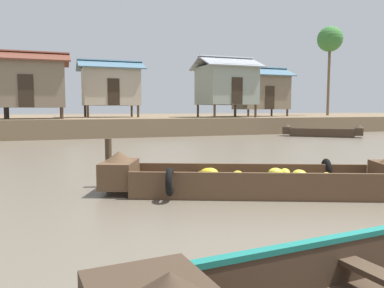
% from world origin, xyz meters
% --- Properties ---
extents(ground_plane, '(300.00, 300.00, 0.00)m').
position_xyz_m(ground_plane, '(0.00, 10.00, 0.00)').
color(ground_plane, '#665B4C').
extents(riverbank_strip, '(160.00, 20.00, 1.09)m').
position_xyz_m(riverbank_strip, '(0.00, 29.95, 0.55)').
color(riverbank_strip, '#756047').
rests_on(riverbank_strip, ground).
extents(banana_boat, '(5.89, 3.26, 0.83)m').
position_xyz_m(banana_boat, '(0.48, 4.58, 0.28)').
color(banana_boat, brown).
rests_on(banana_boat, ground).
extents(fishing_skiff_distant, '(3.95, 3.59, 0.77)m').
position_xyz_m(fishing_skiff_distant, '(12.01, 17.00, 0.26)').
color(fishing_skiff_distant, '#3D2D21').
rests_on(fishing_skiff_distant, ground).
extents(stilt_house_left, '(4.80, 3.24, 3.92)m').
position_xyz_m(stilt_house_left, '(-4.57, 22.42, 3.17)').
color(stilt_house_left, '#4C3826').
rests_on(stilt_house_left, riverbank_strip).
extents(stilt_house_mid_left, '(4.51, 3.23, 4.01)m').
position_xyz_m(stilt_house_mid_left, '(0.68, 25.62, 3.29)').
color(stilt_house_mid_left, '#4C3826').
rests_on(stilt_house_mid_left, riverbank_strip).
extents(stilt_house_mid_right, '(4.18, 4.02, 4.29)m').
position_xyz_m(stilt_house_mid_right, '(8.43, 23.00, 3.39)').
color(stilt_house_mid_right, '#4C3826').
rests_on(stilt_house_mid_right, riverbank_strip).
extents(stilt_house_right, '(4.60, 3.22, 3.94)m').
position_xyz_m(stilt_house_right, '(12.63, 25.34, 3.10)').
color(stilt_house_right, '#4C3826').
rests_on(stilt_house_right, riverbank_strip).
extents(palm_tree_near, '(2.26, 2.26, 8.01)m').
position_xyz_m(palm_tree_near, '(20.50, 26.83, 7.86)').
color(palm_tree_near, brown).
rests_on(palm_tree_near, riverbank_strip).
extents(vendor_person, '(0.44, 0.44, 1.66)m').
position_xyz_m(vendor_person, '(-5.71, 22.19, 2.02)').
color(vendor_person, '#332D28').
rests_on(vendor_person, riverbank_strip).
extents(mooring_post, '(0.14, 0.14, 1.03)m').
position_xyz_m(mooring_post, '(-2.11, 6.22, 0.52)').
color(mooring_post, '#423323').
rests_on(mooring_post, ground).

